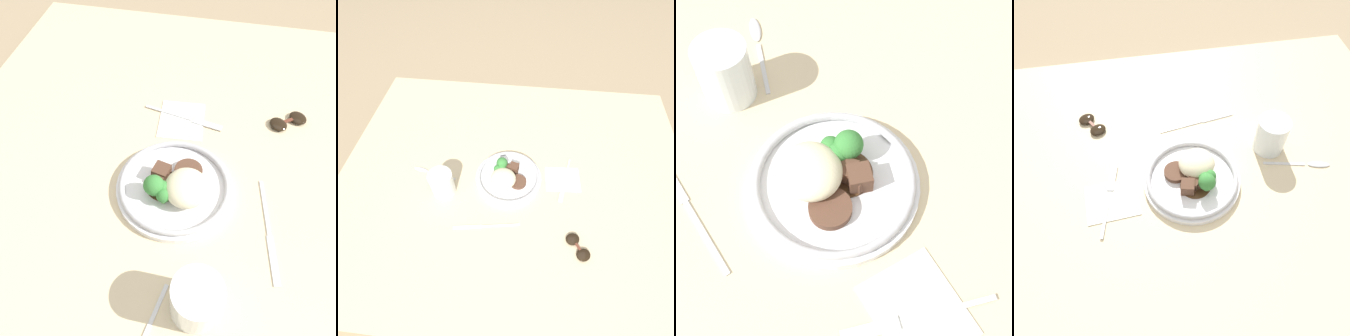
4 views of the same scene
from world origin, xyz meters
TOP-DOWN VIEW (x-y plane):
  - ground_plane at (0.00, 0.00)m, footprint 8.00×8.00m
  - dining_table at (0.00, 0.00)m, footprint 1.28×1.06m
  - napkin at (-0.18, -0.01)m, footprint 0.13×0.11m
  - plate at (0.02, 0.02)m, footprint 0.23×0.23m
  - juice_glass at (0.23, 0.09)m, footprint 0.08×0.08m
  - fork at (-0.18, 0.02)m, footprint 0.05×0.19m
  - knife at (0.08, 0.21)m, footprint 0.21×0.04m
  - spoon at (0.32, 0.01)m, footprint 0.17×0.05m
  - sunglasses at (-0.22, 0.24)m, footprint 0.09×0.10m

SIDE VIEW (x-z plane):
  - ground_plane at x=0.00m, z-range 0.00..0.00m
  - dining_table at x=0.00m, z-range 0.00..0.04m
  - napkin at x=-0.18m, z-range 0.04..0.04m
  - knife at x=0.08m, z-range 0.04..0.04m
  - spoon at x=0.32m, z-range 0.04..0.05m
  - fork at x=-0.18m, z-range 0.04..0.05m
  - sunglasses at x=-0.22m, z-range 0.04..0.05m
  - plate at x=0.02m, z-range 0.03..0.09m
  - juice_glass at x=0.23m, z-range 0.04..0.13m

